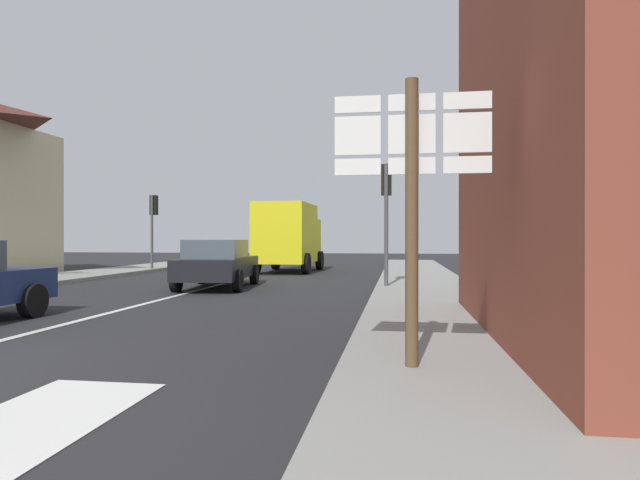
# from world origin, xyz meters

# --- Properties ---
(ground_plane) EXTENTS (80.00, 80.00, 0.00)m
(ground_plane) POSITION_xyz_m (0.00, 10.00, 0.00)
(ground_plane) COLOR #232326
(sidewalk_right) EXTENTS (2.84, 44.00, 0.14)m
(sidewalk_right) POSITION_xyz_m (6.53, 8.00, 0.07)
(sidewalk_right) COLOR gray
(sidewalk_right) RESTS_ON ground
(lane_centre_stripe) EXTENTS (0.16, 12.00, 0.01)m
(lane_centre_stripe) POSITION_xyz_m (0.00, 6.00, 0.01)
(lane_centre_stripe) COLOR silver
(lane_centre_stripe) RESTS_ON ground
(lane_turn_arrow) EXTENTS (1.20, 2.20, 0.01)m
(lane_turn_arrow) POSITION_xyz_m (2.81, -1.00, 0.01)
(lane_turn_arrow) COLOR silver
(lane_turn_arrow) RESTS_ON ground
(sedan_far) EXTENTS (2.28, 4.35, 1.47)m
(sedan_far) POSITION_xyz_m (0.30, 10.57, 0.76)
(sedan_far) COLOR black
(sedan_far) RESTS_ON ground
(delivery_truck) EXTENTS (2.57, 5.05, 3.05)m
(delivery_truck) POSITION_xyz_m (0.83, 18.62, 1.65)
(delivery_truck) COLOR yellow
(delivery_truck) RESTS_ON ground
(route_sign_post) EXTENTS (1.66, 0.14, 3.20)m
(route_sign_post) POSITION_xyz_m (5.90, 0.72, 2.00)
(route_sign_post) COLOR brown
(route_sign_post) RESTS_ON ground
(traffic_light_near_right) EXTENTS (0.30, 0.49, 3.68)m
(traffic_light_near_right) POSITION_xyz_m (5.41, 10.65, 2.72)
(traffic_light_near_right) COLOR #47474C
(traffic_light_near_right) RESTS_ON ground
(traffic_light_far_left) EXTENTS (0.30, 0.49, 3.50)m
(traffic_light_far_left) POSITION_xyz_m (-5.41, 18.09, 2.60)
(traffic_light_far_left) COLOR #47474C
(traffic_light_far_left) RESTS_ON ground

